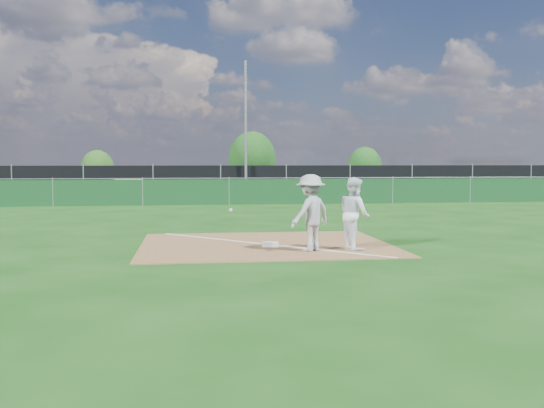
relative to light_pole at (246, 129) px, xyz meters
The scene contains 17 objects.
ground 13.40m from the light_pole, 96.74° to the right, with size 90.00×90.00×0.00m, color #12430E.
infield_dirt 22.11m from the light_pole, 93.95° to the right, with size 6.00×5.00×0.02m, color brown.
foul_line 22.11m from the light_pole, 93.95° to the right, with size 0.08×7.00×0.01m, color white.
green_fence 8.55m from the light_pole, 101.02° to the right, with size 44.00×0.05×1.20m, color #103B1A.
dirt_mound 8.46m from the light_pole, 147.13° to the right, with size 3.38×2.60×1.17m, color olive.
black_fence 3.46m from the light_pole, 168.69° to the left, with size 46.00×0.04×1.80m, color black.
parking_lot 6.80m from the light_pole, 105.80° to the left, with size 46.00×9.00×0.01m, color black.
light_pole is the anchor object (origin of this frame).
first_base 22.41m from the light_pole, 93.71° to the right, with size 0.39×0.39×0.08m, color white.
play_at_first 23.14m from the light_pole, 91.58° to the right, with size 2.47×1.17×1.72m.
runner 22.95m from the light_pole, 88.91° to the right, with size 0.81×0.63×1.67m, color white.
car_left 10.64m from the light_pole, 155.83° to the left, with size 1.93×4.80×1.63m, color #A2A4A9.
car_mid 6.37m from the light_pole, 114.68° to the left, with size 1.64×4.71×1.55m, color black.
car_right 7.39m from the light_pole, 53.98° to the left, with size 1.94×4.78×1.39m, color black.
tree_left 15.16m from the light_pole, 133.31° to the left, with size 2.46×2.46×2.91m.
tree_mid 12.07m from the light_pole, 82.40° to the left, with size 3.74×3.74×4.43m.
tree_right 16.01m from the light_pole, 47.26° to the left, with size 2.73×2.73×3.24m.
Camera 1 is at (-1.79, -13.51, 2.02)m, focal length 40.00 mm.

